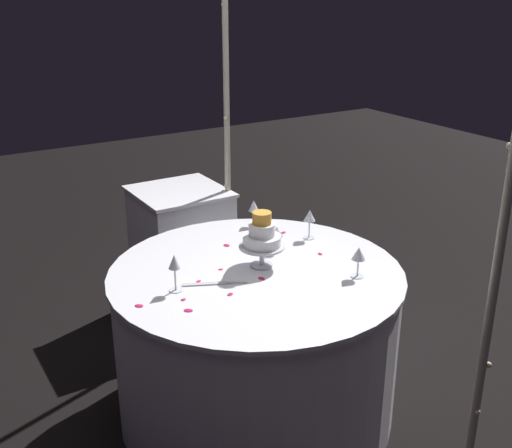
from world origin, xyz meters
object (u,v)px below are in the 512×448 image
(wine_glass_1, at_px, (254,207))
(wine_glass_3, at_px, (175,264))
(main_table, at_px, (256,342))
(wine_glass_0, at_px, (359,255))
(wine_glass_4, at_px, (277,233))
(side_table, at_px, (182,251))
(decorative_arch, at_px, (331,96))
(tiered_cake, at_px, (262,237))
(wine_glass_2, at_px, (310,217))
(cake_knife, at_px, (219,283))

(wine_glass_1, distance_m, wine_glass_3, 0.87)
(main_table, relative_size, wine_glass_3, 8.11)
(wine_glass_0, relative_size, wine_glass_4, 1.11)
(side_table, height_order, wine_glass_0, wine_glass_0)
(wine_glass_0, height_order, wine_glass_1, wine_glass_0)
(decorative_arch, xyz_separation_m, wine_glass_0, (0.30, -0.04, -0.67))
(decorative_arch, bearing_deg, side_table, -167.37)
(wine_glass_3, bearing_deg, tiered_cake, 92.15)
(wine_glass_3, bearing_deg, wine_glass_4, 101.70)
(wine_glass_1, xyz_separation_m, wine_glass_4, (0.37, -0.09, -0.01))
(wine_glass_1, bearing_deg, wine_glass_3, -54.92)
(wine_glass_2, bearing_deg, wine_glass_4, -77.67)
(wine_glass_1, height_order, wine_glass_4, wine_glass_1)
(wine_glass_1, bearing_deg, main_table, -30.61)
(main_table, distance_m, wine_glass_1, 0.78)
(main_table, distance_m, wine_glass_3, 0.66)
(side_table, relative_size, cake_knife, 3.03)
(tiered_cake, bearing_deg, wine_glass_4, 124.82)
(decorative_arch, bearing_deg, tiered_cake, -94.62)
(side_table, distance_m, cake_knife, 1.30)
(main_table, xyz_separation_m, wine_glass_0, (0.30, 0.37, 0.50))
(wine_glass_1, relative_size, wine_glass_4, 1.10)
(decorative_arch, relative_size, wine_glass_2, 15.30)
(wine_glass_0, xyz_separation_m, wine_glass_3, (-0.32, -0.78, 0.02))
(wine_glass_0, xyz_separation_m, wine_glass_2, (-0.50, 0.09, 0.01))
(main_table, relative_size, wine_glass_4, 10.57)
(side_table, bearing_deg, wine_glass_1, 13.42)
(decorative_arch, distance_m, wine_glass_4, 0.73)
(tiered_cake, height_order, wine_glass_4, tiered_cake)
(wine_glass_4, height_order, cake_knife, wine_glass_4)
(wine_glass_2, xyz_separation_m, wine_glass_4, (0.05, -0.24, -0.02))
(side_table, relative_size, wine_glass_1, 5.75)
(wine_glass_0, relative_size, wine_glass_1, 1.01)
(decorative_arch, relative_size, wine_glass_4, 18.44)
(side_table, height_order, wine_glass_1, wine_glass_1)
(tiered_cake, bearing_deg, cake_knife, -77.44)
(main_table, distance_m, wine_glass_0, 0.69)
(decorative_arch, height_order, wine_glass_4, decorative_arch)
(main_table, distance_m, wine_glass_4, 0.55)
(wine_glass_0, distance_m, cake_knife, 0.65)
(cake_knife, bearing_deg, wine_glass_4, 111.81)
(wine_glass_4, bearing_deg, main_table, -56.19)
(decorative_arch, bearing_deg, cake_knife, -87.22)
(main_table, bearing_deg, side_table, 172.62)
(wine_glass_1, bearing_deg, wine_glass_4, -14.04)
(wine_glass_3, relative_size, wine_glass_4, 1.30)
(wine_glass_1, bearing_deg, side_table, -166.58)
(side_table, bearing_deg, cake_knife, -17.09)
(side_table, bearing_deg, wine_glass_0, 8.37)
(decorative_arch, bearing_deg, wine_glass_3, -90.81)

